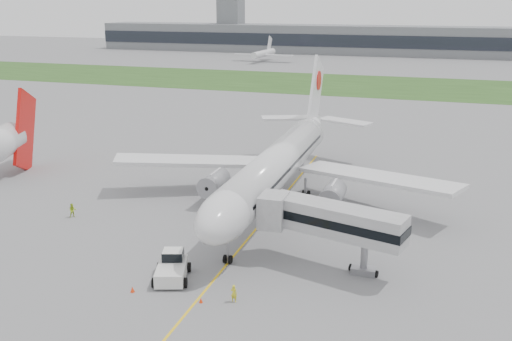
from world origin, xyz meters
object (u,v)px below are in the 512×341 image
(pushback_tug, at_px, (172,267))
(ground_crew_near, at_px, (234,293))
(neighbor_aircraft, at_px, (2,142))
(airliner, at_px, (279,162))
(jet_bridge, at_px, (326,219))

(pushback_tug, distance_m, ground_crew_near, 7.87)
(pushback_tug, xyz_separation_m, neighbor_aircraft, (-39.41, 22.71, 4.35))
(neighbor_aircraft, bearing_deg, pushback_tug, -47.77)
(airliner, bearing_deg, jet_bridge, -60.77)
(pushback_tug, relative_size, jet_bridge, 0.36)
(jet_bridge, xyz_separation_m, ground_crew_near, (-6.51, -9.59, -4.37))
(pushback_tug, bearing_deg, ground_crew_near, -37.22)
(airliner, bearing_deg, pushback_tug, -99.50)
(airliner, distance_m, pushback_tug, 25.32)
(airliner, xyz_separation_m, pushback_tug, (-4.11, -24.57, -4.50))
(pushback_tug, bearing_deg, jet_bridge, 8.65)
(ground_crew_near, distance_m, neighbor_aircraft, 53.43)
(ground_crew_near, relative_size, neighbor_aircraft, 0.10)
(airliner, relative_size, pushback_tug, 9.71)
(jet_bridge, height_order, ground_crew_near, jet_bridge)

